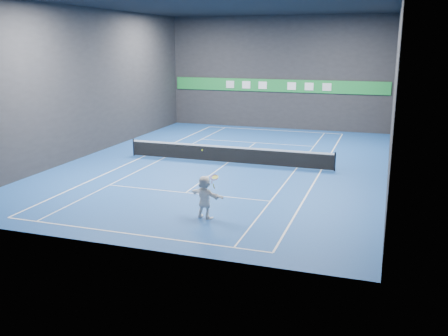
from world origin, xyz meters
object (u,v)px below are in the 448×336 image
(tennis_ball, at_px, (202,150))
(player, at_px, (205,197))
(tennis_racket, at_px, (214,179))
(tennis_net, at_px, (228,154))

(tennis_ball, bearing_deg, player, -27.08)
(tennis_ball, bearing_deg, tennis_racket, -0.92)
(player, bearing_deg, tennis_net, -57.74)
(tennis_net, relative_size, tennis_racket, 20.60)
(tennis_racket, bearing_deg, tennis_net, 104.89)
(player, bearing_deg, tennis_racket, -153.30)
(tennis_ball, distance_m, tennis_racket, 1.22)
(tennis_racket, bearing_deg, tennis_ball, 179.08)
(player, xyz_separation_m, tennis_net, (-2.09, 9.37, -0.34))
(tennis_ball, relative_size, tennis_net, 0.01)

